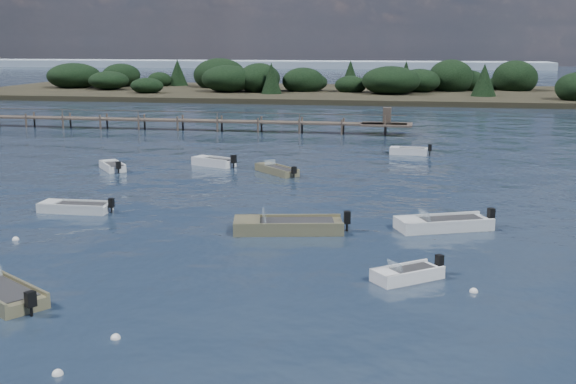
% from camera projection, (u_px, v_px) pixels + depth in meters
% --- Properties ---
extents(ground, '(400.00, 400.00, 0.00)m').
position_uv_depth(ground, '(357.00, 121.00, 84.07)').
color(ground, '#142030').
rests_on(ground, ground).
extents(tender_far_white, '(3.69, 2.45, 1.25)m').
position_uv_depth(tender_far_white, '(214.00, 164.00, 53.71)').
color(tender_far_white, silver).
rests_on(tender_far_white, ground).
extents(dinghy_mid_white_b, '(5.02, 3.40, 1.25)m').
position_uv_depth(dinghy_mid_white_b, '(443.00, 226.00, 35.62)').
color(dinghy_mid_white_b, silver).
rests_on(dinghy_mid_white_b, ground).
extents(dinghy_mid_white_a, '(5.79, 3.01, 1.33)m').
position_uv_depth(dinghy_mid_white_a, '(288.00, 228.00, 35.16)').
color(dinghy_mid_white_a, '#736D4C').
rests_on(dinghy_mid_white_a, ground).
extents(tender_far_grey_b, '(3.41, 1.43, 1.16)m').
position_uv_depth(tender_far_grey_b, '(409.00, 152.00, 59.19)').
color(tender_far_grey_b, silver).
rests_on(tender_far_grey_b, ground).
extents(dinghy_extra_b, '(3.64, 3.73, 1.07)m').
position_uv_depth(dinghy_extra_b, '(277.00, 171.00, 50.70)').
color(dinghy_extra_b, '#736D4C').
rests_on(dinghy_extra_b, ground).
extents(dinghy_mid_grey, '(4.14, 1.51, 1.05)m').
position_uv_depth(dinghy_mid_grey, '(75.00, 209.00, 39.26)').
color(dinghy_mid_grey, silver).
rests_on(dinghy_mid_grey, ground).
extents(tender_far_grey, '(2.82, 3.13, 1.09)m').
position_uv_depth(tender_far_grey, '(112.00, 168.00, 52.08)').
color(tender_far_grey, silver).
rests_on(tender_far_grey, ground).
extents(dinghy_extra_a, '(2.90, 2.66, 1.04)m').
position_uv_depth(dinghy_extra_a, '(407.00, 276.00, 28.04)').
color(dinghy_extra_a, silver).
rests_on(dinghy_extra_a, ground).
extents(buoy_a, '(0.32, 0.32, 0.32)m').
position_uv_depth(buoy_a, '(58.00, 375.00, 20.07)').
color(buoy_a, silver).
rests_on(buoy_a, ground).
extents(buoy_b, '(0.32, 0.32, 0.32)m').
position_uv_depth(buoy_b, '(474.00, 292.00, 26.69)').
color(buoy_b, silver).
rests_on(buoy_b, ground).
extents(buoy_c, '(0.32, 0.32, 0.32)m').
position_uv_depth(buoy_c, '(16.00, 240.00, 33.69)').
color(buoy_c, silver).
rests_on(buoy_c, ground).
extents(buoy_e, '(0.32, 0.32, 0.32)m').
position_uv_depth(buoy_e, '(273.00, 166.00, 53.57)').
color(buoy_e, silver).
rests_on(buoy_e, ground).
extents(buoy_extra_a, '(0.32, 0.32, 0.32)m').
position_uv_depth(buoy_extra_a, '(116.00, 339.00, 22.51)').
color(buoy_extra_a, silver).
rests_on(buoy_extra_a, ground).
extents(jetty, '(64.50, 3.20, 3.40)m').
position_uv_depth(jetty, '(141.00, 120.00, 76.12)').
color(jetty, '#4C4138').
rests_on(jetty, ground).
extents(far_headland, '(190.00, 40.00, 5.80)m').
position_uv_depth(far_headland, '(531.00, 86.00, 117.80)').
color(far_headland, black).
rests_on(far_headland, ground).
extents(distant_haze, '(280.00, 20.00, 2.40)m').
position_uv_depth(distant_haze, '(151.00, 67.00, 263.57)').
color(distant_haze, '#94A5B7').
rests_on(distant_haze, ground).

